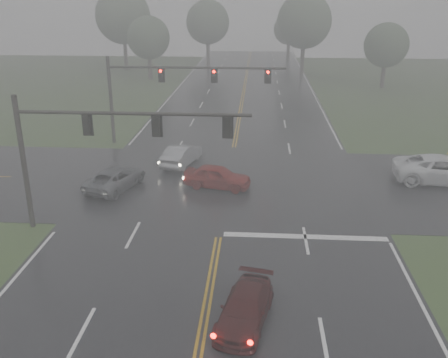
# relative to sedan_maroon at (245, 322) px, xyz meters

# --- Properties ---
(main_road) EXTENTS (18.00, 160.00, 0.02)m
(main_road) POSITION_rel_sedan_maroon_xyz_m (-1.58, 12.94, 0.00)
(main_road) COLOR black
(main_road) RESTS_ON ground
(cross_street) EXTENTS (120.00, 14.00, 0.02)m
(cross_street) POSITION_rel_sedan_maroon_xyz_m (-1.58, 14.94, 0.00)
(cross_street) COLOR black
(cross_street) RESTS_ON ground
(stop_bar) EXTENTS (8.50, 0.50, 0.01)m
(stop_bar) POSITION_rel_sedan_maroon_xyz_m (2.92, 7.34, 0.00)
(stop_bar) COLOR white
(stop_bar) RESTS_ON ground
(sedan_maroon) EXTENTS (2.53, 4.46, 1.22)m
(sedan_maroon) POSITION_rel_sedan_maroon_xyz_m (0.00, 0.00, 0.00)
(sedan_maroon) COLOR #36090A
(sedan_maroon) RESTS_ON ground
(sedan_red) EXTENTS (4.61, 2.61, 1.48)m
(sedan_red) POSITION_rel_sedan_maroon_xyz_m (-2.21, 14.01, 0.00)
(sedan_red) COLOR maroon
(sedan_red) RESTS_ON ground
(sedan_silver) EXTENTS (2.68, 4.75, 1.48)m
(sedan_silver) POSITION_rel_sedan_maroon_xyz_m (-5.21, 18.40, 0.00)
(sedan_silver) COLOR gray
(sedan_silver) RESTS_ON ground
(car_grey) EXTENTS (3.57, 5.33, 1.36)m
(car_grey) POSITION_rel_sedan_maroon_xyz_m (-8.76, 13.38, 0.00)
(car_grey) COLOR #4E5055
(car_grey) RESTS_ON ground
(pickup_white) EXTENTS (6.63, 3.41, 1.79)m
(pickup_white) POSITION_rel_sedan_maroon_xyz_m (12.69, 15.97, 0.00)
(pickup_white) COLOR white
(pickup_white) RESTS_ON ground
(signal_gantry_near) EXTENTS (11.94, 0.32, 7.20)m
(signal_gantry_near) POSITION_rel_sedan_maroon_xyz_m (-8.17, 7.63, 5.03)
(signal_gantry_near) COLOR black
(signal_gantry_near) RESTS_ON ground
(signal_gantry_far) EXTENTS (14.36, 0.36, 7.16)m
(signal_gantry_far) POSITION_rel_sedan_maroon_xyz_m (-7.25, 23.73, 5.08)
(signal_gantry_far) COLOR black
(signal_gantry_far) RESTS_ON ground
(tree_nw_a) EXTENTS (6.03, 6.03, 8.86)m
(tree_nw_a) POSITION_rel_sedan_maroon_xyz_m (-15.42, 55.97, 5.82)
(tree_nw_a) COLOR #2D241D
(tree_nw_a) RESTS_ON ground
(tree_ne_a) EXTENTS (8.10, 8.10, 11.90)m
(tree_ne_a) POSITION_rel_sedan_maroon_xyz_m (6.86, 62.09, 7.83)
(tree_ne_a) COLOR #2D241D
(tree_ne_a) RESTS_ON ground
(tree_n_mid) EXTENTS (7.33, 7.33, 10.76)m
(tree_n_mid) POSITION_rel_sedan_maroon_xyz_m (-8.56, 71.69, 7.08)
(tree_n_mid) COLOR #2D241D
(tree_n_mid) RESTS_ON ground
(tree_e_near) EXTENTS (5.68, 5.68, 8.35)m
(tree_e_near) POSITION_rel_sedan_maroon_xyz_m (16.60, 51.30, 5.48)
(tree_e_near) COLOR #2D241D
(tree_e_near) RESTS_ON ground
(tree_nw_b) EXTENTS (8.60, 8.60, 12.62)m
(tree_nw_b) POSITION_rel_sedan_maroon_xyz_m (-21.23, 64.79, 8.31)
(tree_nw_b) COLOR #2D241D
(tree_nw_b) RESTS_ON ground
(tree_n_far) EXTENTS (5.69, 5.69, 8.35)m
(tree_n_far) POSITION_rel_sedan_maroon_xyz_m (5.64, 79.79, 5.49)
(tree_n_far) COLOR #2D241D
(tree_n_far) RESTS_ON ground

